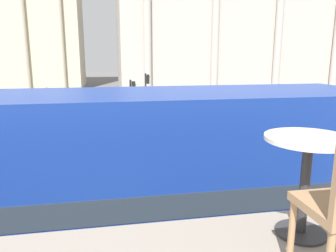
{
  "coord_description": "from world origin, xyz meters",
  "views": [
    {
      "loc": [
        0.29,
        -2.31,
        5.0
      ],
      "look_at": [
        3.53,
        15.4,
        1.1
      ],
      "focal_mm": 35.0,
      "sensor_mm": 36.0,
      "label": 1
    }
  ],
  "objects_px": {
    "pedestrian_blue": "(176,144)",
    "traffic_light_far": "(147,90)",
    "double_decker_bus": "(112,190)",
    "pedestrian_olive": "(47,93)",
    "cafe_dining_table": "(307,164)",
    "plaza_building_right": "(228,29)",
    "traffic_light_mid": "(132,100)"
  },
  "relations": [
    {
      "from": "double_decker_bus",
      "to": "traffic_light_far",
      "type": "height_order",
      "value": "double_decker_bus"
    },
    {
      "from": "cafe_dining_table",
      "to": "plaza_building_right",
      "type": "distance_m",
      "value": 45.96
    },
    {
      "from": "plaza_building_right",
      "to": "double_decker_bus",
      "type": "bearing_deg",
      "value": -113.18
    },
    {
      "from": "plaza_building_right",
      "to": "traffic_light_mid",
      "type": "xyz_separation_m",
      "value": [
        -15.26,
        -25.29,
        -6.24
      ]
    },
    {
      "from": "plaza_building_right",
      "to": "pedestrian_blue",
      "type": "xyz_separation_m",
      "value": [
        -13.65,
        -30.58,
        -7.65
      ]
    },
    {
      "from": "cafe_dining_table",
      "to": "traffic_light_far",
      "type": "height_order",
      "value": "cafe_dining_table"
    },
    {
      "from": "pedestrian_blue",
      "to": "plaza_building_right",
      "type": "bearing_deg",
      "value": -175.04
    },
    {
      "from": "pedestrian_blue",
      "to": "traffic_light_far",
      "type": "bearing_deg",
      "value": -150.29
    },
    {
      "from": "plaza_building_right",
      "to": "pedestrian_olive",
      "type": "relative_size",
      "value": 16.89
    },
    {
      "from": "cafe_dining_table",
      "to": "pedestrian_blue",
      "type": "xyz_separation_m",
      "value": [
        1.67,
        12.54,
        -3.34
      ]
    },
    {
      "from": "plaza_building_right",
      "to": "traffic_light_far",
      "type": "height_order",
      "value": "plaza_building_right"
    },
    {
      "from": "cafe_dining_table",
      "to": "traffic_light_far",
      "type": "bearing_deg",
      "value": 86.14
    },
    {
      "from": "traffic_light_mid",
      "to": "traffic_light_far",
      "type": "relative_size",
      "value": 0.97
    },
    {
      "from": "plaza_building_right",
      "to": "traffic_light_mid",
      "type": "bearing_deg",
      "value": -121.11
    },
    {
      "from": "traffic_light_mid",
      "to": "cafe_dining_table",
      "type": "bearing_deg",
      "value": -90.18
    },
    {
      "from": "double_decker_bus",
      "to": "pedestrian_olive",
      "type": "bearing_deg",
      "value": 96.0
    },
    {
      "from": "double_decker_bus",
      "to": "cafe_dining_table",
      "type": "xyz_separation_m",
      "value": [
        1.35,
        -4.2,
        1.87
      ]
    },
    {
      "from": "plaza_building_right",
      "to": "pedestrian_olive",
      "type": "bearing_deg",
      "value": -158.85
    },
    {
      "from": "cafe_dining_table",
      "to": "traffic_light_mid",
      "type": "distance_m",
      "value": 17.93
    },
    {
      "from": "traffic_light_mid",
      "to": "pedestrian_blue",
      "type": "height_order",
      "value": "traffic_light_mid"
    },
    {
      "from": "double_decker_bus",
      "to": "pedestrian_blue",
      "type": "distance_m",
      "value": 8.99
    },
    {
      "from": "cafe_dining_table",
      "to": "traffic_light_mid",
      "type": "height_order",
      "value": "cafe_dining_table"
    },
    {
      "from": "traffic_light_mid",
      "to": "traffic_light_far",
      "type": "bearing_deg",
      "value": 73.71
    },
    {
      "from": "double_decker_bus",
      "to": "traffic_light_mid",
      "type": "bearing_deg",
      "value": 78.1
    },
    {
      "from": "double_decker_bus",
      "to": "plaza_building_right",
      "type": "height_order",
      "value": "plaza_building_right"
    },
    {
      "from": "double_decker_bus",
      "to": "traffic_light_far",
      "type": "bearing_deg",
      "value": 75.19
    },
    {
      "from": "plaza_building_right",
      "to": "traffic_light_far",
      "type": "bearing_deg",
      "value": -124.3
    },
    {
      "from": "cafe_dining_table",
      "to": "plaza_building_right",
      "type": "height_order",
      "value": "plaza_building_right"
    },
    {
      "from": "traffic_light_far",
      "to": "pedestrian_blue",
      "type": "bearing_deg",
      "value": -89.3
    },
    {
      "from": "double_decker_bus",
      "to": "plaza_building_right",
      "type": "relative_size",
      "value": 0.34
    },
    {
      "from": "pedestrian_olive",
      "to": "double_decker_bus",
      "type": "bearing_deg",
      "value": 179.57
    },
    {
      "from": "double_decker_bus",
      "to": "traffic_light_far",
      "type": "relative_size",
      "value": 2.84
    }
  ]
}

